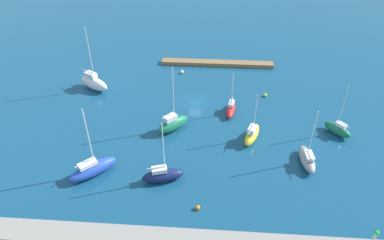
% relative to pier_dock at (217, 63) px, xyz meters
% --- Properties ---
extents(water, '(160.00, 160.00, 0.00)m').
position_rel_pier_dock_xyz_m(water, '(4.24, 16.41, -0.44)').
color(water, navy).
rests_on(water, ground).
extents(pier_dock, '(26.14, 2.21, 0.88)m').
position_rel_pier_dock_xyz_m(pier_dock, '(0.00, 0.00, 0.00)').
color(pier_dock, olive).
rests_on(pier_dock, ground).
extents(harbor_beacon, '(0.56, 0.56, 3.73)m').
position_rel_pier_dock_xyz_m(harbor_beacon, '(-18.69, 49.13, 3.27)').
color(harbor_beacon, silver).
rests_on(harbor_beacon, breakwater).
extents(sailboat_green_lone_south, '(6.04, 6.04, 12.57)m').
position_rel_pier_dock_xyz_m(sailboat_green_lone_south, '(7.60, 25.50, 0.95)').
color(sailboat_green_lone_south, '#19724C').
rests_on(sailboat_green_lone_south, water).
extents(sailboat_blue_along_channel, '(7.27, 6.88, 12.15)m').
position_rel_pier_dock_xyz_m(sailboat_blue_along_channel, '(18.56, 37.49, 0.81)').
color(sailboat_blue_along_channel, '#2347B2').
rests_on(sailboat_blue_along_channel, water).
extents(sailboat_red_by_breakwater, '(2.38, 5.68, 8.87)m').
position_rel_pier_dock_xyz_m(sailboat_red_by_breakwater, '(-2.86, 19.44, 0.48)').
color(sailboat_red_by_breakwater, red).
rests_on(sailboat_red_by_breakwater, water).
extents(sailboat_yellow_mid_basin, '(3.87, 6.22, 9.01)m').
position_rel_pier_dock_xyz_m(sailboat_yellow_mid_basin, '(-6.33, 27.27, 0.77)').
color(sailboat_yellow_mid_basin, yellow).
rests_on(sailboat_yellow_mid_basin, water).
extents(sailboat_navy_lone_north, '(6.65, 3.75, 10.84)m').
position_rel_pier_dock_xyz_m(sailboat_navy_lone_north, '(7.70, 37.93, 0.67)').
color(sailboat_navy_lone_north, '#141E4C').
rests_on(sailboat_navy_lone_north, water).
extents(sailboat_gray_outer_mooring, '(2.52, 6.46, 9.96)m').
position_rel_pier_dock_xyz_m(sailboat_gray_outer_mooring, '(-14.69, 32.69, 0.58)').
color(sailboat_gray_outer_mooring, gray).
rests_on(sailboat_gray_outer_mooring, water).
extents(sailboat_white_east_end, '(7.39, 5.60, 13.86)m').
position_rel_pier_dock_xyz_m(sailboat_white_east_end, '(25.70, 12.68, 1.12)').
color(sailboat_white_east_end, white).
rests_on(sailboat_white_east_end, water).
extents(sailboat_green_inner_mooring, '(4.65, 4.92, 9.81)m').
position_rel_pier_dock_xyz_m(sailboat_green_inner_mooring, '(-21.47, 24.60, 0.63)').
color(sailboat_green_inner_mooring, '#19724C').
rests_on(sailboat_green_inner_mooring, water).
extents(mooring_buoy_white, '(0.79, 0.79, 0.79)m').
position_rel_pier_dock_xyz_m(mooring_buoy_white, '(7.92, 4.66, -0.05)').
color(mooring_buoy_white, white).
rests_on(mooring_buoy_white, water).
extents(mooring_buoy_orange, '(0.69, 0.69, 0.69)m').
position_rel_pier_dock_xyz_m(mooring_buoy_orange, '(2.12, 43.11, -0.10)').
color(mooring_buoy_orange, orange).
rests_on(mooring_buoy_orange, water).
extents(mooring_buoy_yellow, '(0.71, 0.71, 0.71)m').
position_rel_pier_dock_xyz_m(mooring_buoy_yellow, '(-10.02, 13.14, -0.09)').
color(mooring_buoy_yellow, yellow).
rests_on(mooring_buoy_yellow, water).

